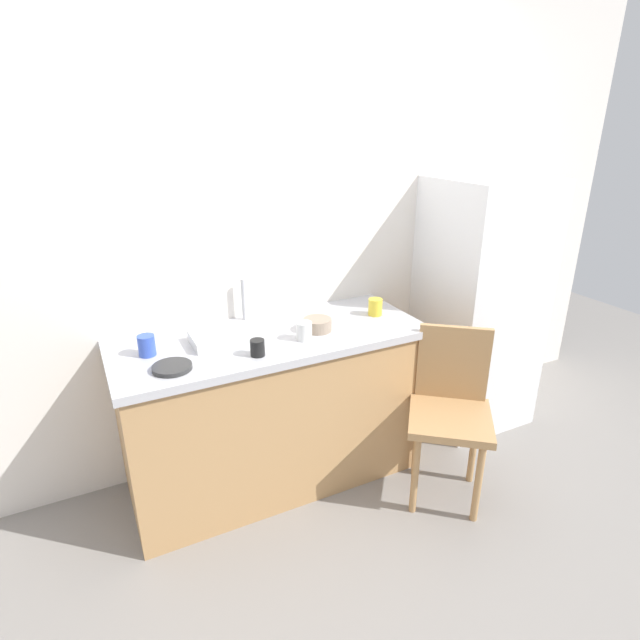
{
  "coord_description": "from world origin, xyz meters",
  "views": [
    {
      "loc": [
        -1.06,
        -1.54,
        1.86
      ],
      "look_at": [
        0.02,
        0.6,
        0.9
      ],
      "focal_mm": 28.51,
      "sensor_mm": 36.0,
      "label": 1
    }
  ],
  "objects_px": {
    "dish_tray": "(221,337)",
    "cup_blue": "(147,345)",
    "chair": "(450,407)",
    "cup_black": "(257,348)",
    "cup_yellow": "(375,307)",
    "hotplate": "(172,367)",
    "cup_white": "(304,331)",
    "terracotta_bowl": "(317,325)",
    "refrigerator": "(478,305)"
  },
  "relations": [
    {
      "from": "dish_tray",
      "to": "cup_blue",
      "type": "xyz_separation_m",
      "value": [
        -0.34,
        0.01,
        0.02
      ]
    },
    {
      "from": "dish_tray",
      "to": "chair",
      "type": "bearing_deg",
      "value": -27.54
    },
    {
      "from": "cup_blue",
      "to": "chair",
      "type": "bearing_deg",
      "value": -21.67
    },
    {
      "from": "chair",
      "to": "cup_black",
      "type": "height_order",
      "value": "cup_black"
    },
    {
      "from": "dish_tray",
      "to": "cup_yellow",
      "type": "relative_size",
      "value": 3.06
    },
    {
      "from": "cup_blue",
      "to": "dish_tray",
      "type": "bearing_deg",
      "value": -1.8
    },
    {
      "from": "hotplate",
      "to": "cup_yellow",
      "type": "xyz_separation_m",
      "value": [
        1.13,
        0.16,
        0.04
      ]
    },
    {
      "from": "cup_white",
      "to": "hotplate",
      "type": "bearing_deg",
      "value": -177.06
    },
    {
      "from": "hotplate",
      "to": "cup_yellow",
      "type": "bearing_deg",
      "value": 8.13
    },
    {
      "from": "terracotta_bowl",
      "to": "dish_tray",
      "type": "bearing_deg",
      "value": 170.94
    },
    {
      "from": "refrigerator",
      "to": "dish_tray",
      "type": "height_order",
      "value": "refrigerator"
    },
    {
      "from": "chair",
      "to": "cup_blue",
      "type": "relative_size",
      "value": 9.25
    },
    {
      "from": "refrigerator",
      "to": "cup_blue",
      "type": "distance_m",
      "value": 1.98
    },
    {
      "from": "cup_black",
      "to": "hotplate",
      "type": "bearing_deg",
      "value": 174.86
    },
    {
      "from": "hotplate",
      "to": "cup_white",
      "type": "xyz_separation_m",
      "value": [
        0.64,
        0.03,
        0.04
      ]
    },
    {
      "from": "chair",
      "to": "cup_black",
      "type": "distance_m",
      "value": 1.03
    },
    {
      "from": "refrigerator",
      "to": "cup_blue",
      "type": "bearing_deg",
      "value": 179.54
    },
    {
      "from": "chair",
      "to": "cup_black",
      "type": "xyz_separation_m",
      "value": [
        -0.9,
        0.31,
        0.39
      ]
    },
    {
      "from": "hotplate",
      "to": "cup_yellow",
      "type": "height_order",
      "value": "cup_yellow"
    },
    {
      "from": "dish_tray",
      "to": "hotplate",
      "type": "distance_m",
      "value": 0.33
    },
    {
      "from": "hotplate",
      "to": "cup_white",
      "type": "distance_m",
      "value": 0.64
    },
    {
      "from": "hotplate",
      "to": "cup_yellow",
      "type": "relative_size",
      "value": 1.86
    },
    {
      "from": "refrigerator",
      "to": "dish_tray",
      "type": "xyz_separation_m",
      "value": [
        -1.63,
        0.0,
        0.1
      ]
    },
    {
      "from": "refrigerator",
      "to": "cup_yellow",
      "type": "height_order",
      "value": "refrigerator"
    },
    {
      "from": "refrigerator",
      "to": "cup_white",
      "type": "bearing_deg",
      "value": -173.44
    },
    {
      "from": "dish_tray",
      "to": "hotplate",
      "type": "xyz_separation_m",
      "value": [
        -0.27,
        -0.18,
        -0.02
      ]
    },
    {
      "from": "chair",
      "to": "cup_yellow",
      "type": "xyz_separation_m",
      "value": [
        -0.15,
        0.5,
        0.4
      ]
    },
    {
      "from": "cup_black",
      "to": "cup_white",
      "type": "distance_m",
      "value": 0.27
    },
    {
      "from": "cup_white",
      "to": "cup_yellow",
      "type": "xyz_separation_m",
      "value": [
        0.49,
        0.13,
        0.0
      ]
    },
    {
      "from": "cup_blue",
      "to": "cup_white",
      "type": "bearing_deg",
      "value": -12.72
    },
    {
      "from": "dish_tray",
      "to": "cup_yellow",
      "type": "bearing_deg",
      "value": -1.44
    },
    {
      "from": "dish_tray",
      "to": "hotplate",
      "type": "relative_size",
      "value": 1.65
    },
    {
      "from": "cup_black",
      "to": "dish_tray",
      "type": "bearing_deg",
      "value": 116.01
    },
    {
      "from": "refrigerator",
      "to": "cup_blue",
      "type": "relative_size",
      "value": 16.08
    },
    {
      "from": "cup_white",
      "to": "cup_yellow",
      "type": "relative_size",
      "value": 0.99
    },
    {
      "from": "dish_tray",
      "to": "cup_blue",
      "type": "relative_size",
      "value": 2.91
    },
    {
      "from": "chair",
      "to": "cup_white",
      "type": "distance_m",
      "value": 0.84
    },
    {
      "from": "dish_tray",
      "to": "terracotta_bowl",
      "type": "xyz_separation_m",
      "value": [
        0.47,
        -0.08,
        0.01
      ]
    },
    {
      "from": "refrigerator",
      "to": "chair",
      "type": "relative_size",
      "value": 1.74
    },
    {
      "from": "dish_tray",
      "to": "cup_blue",
      "type": "bearing_deg",
      "value": 178.2
    },
    {
      "from": "cup_white",
      "to": "cup_yellow",
      "type": "bearing_deg",
      "value": 14.73
    },
    {
      "from": "terracotta_bowl",
      "to": "cup_black",
      "type": "relative_size",
      "value": 1.9
    },
    {
      "from": "refrigerator",
      "to": "chair",
      "type": "xyz_separation_m",
      "value": [
        -0.63,
        -0.52,
        -0.27
      ]
    },
    {
      "from": "dish_tray",
      "to": "cup_blue",
      "type": "height_order",
      "value": "cup_blue"
    },
    {
      "from": "chair",
      "to": "hotplate",
      "type": "relative_size",
      "value": 5.24
    },
    {
      "from": "terracotta_bowl",
      "to": "cup_white",
      "type": "relative_size",
      "value": 1.61
    },
    {
      "from": "chair",
      "to": "cup_white",
      "type": "xyz_separation_m",
      "value": [
        -0.64,
        0.37,
        0.4
      ]
    },
    {
      "from": "chair",
      "to": "terracotta_bowl",
      "type": "relative_size",
      "value": 6.13
    },
    {
      "from": "terracotta_bowl",
      "to": "cup_blue",
      "type": "xyz_separation_m",
      "value": [
        -0.82,
        0.09,
        0.02
      ]
    },
    {
      "from": "cup_white",
      "to": "cup_yellow",
      "type": "height_order",
      "value": "cup_yellow"
    }
  ]
}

